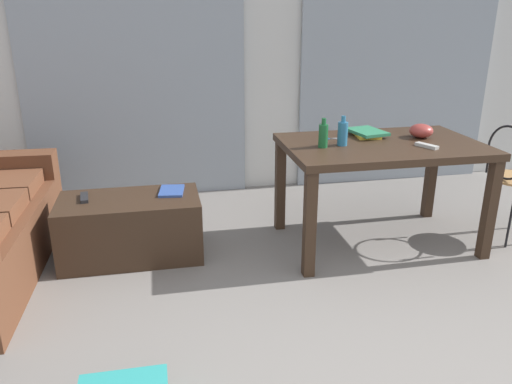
{
  "coord_description": "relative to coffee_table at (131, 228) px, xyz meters",
  "views": [
    {
      "loc": [
        -1.05,
        -1.26,
        1.6
      ],
      "look_at": [
        -0.4,
        1.99,
        0.41
      ],
      "focal_mm": 35.61,
      "sensor_mm": 36.0,
      "label": 1
    }
  ],
  "objects": [
    {
      "name": "bottle_far",
      "position": [
        1.43,
        -0.13,
        0.62
      ],
      "size": [
        0.07,
        0.07,
        0.2
      ],
      "color": "teal",
      "rests_on": "craft_table"
    },
    {
      "name": "ground_plane",
      "position": [
        1.26,
        -0.74,
        -0.21
      ],
      "size": [
        7.96,
        7.96,
        0.0
      ],
      "primitive_type": "plane",
      "color": "gray"
    },
    {
      "name": "bottle_near",
      "position": [
        1.29,
        -0.15,
        0.62
      ],
      "size": [
        0.06,
        0.06,
        0.19
      ],
      "color": "#195B2D",
      "rests_on": "craft_table"
    },
    {
      "name": "tv_remote_primary",
      "position": [
        -0.28,
        0.04,
        0.22
      ],
      "size": [
        0.07,
        0.18,
        0.02
      ],
      "primitive_type": "cube",
      "rotation": [
        0.0,
        0.0,
        0.12
      ],
      "color": "#232326",
      "rests_on": "coffee_table"
    },
    {
      "name": "wire_chair",
      "position": [
        2.67,
        -0.25,
        0.32
      ],
      "size": [
        0.39,
        0.4,
        0.86
      ],
      "color": "#B7844C",
      "rests_on": "ground"
    },
    {
      "name": "book_stack",
      "position": [
        1.7,
        0.09,
        0.56
      ],
      "size": [
        0.25,
        0.32,
        0.04
      ],
      "color": "gold",
      "rests_on": "craft_table"
    },
    {
      "name": "curtains",
      "position": [
        1.26,
        1.23,
        0.94
      ],
      "size": [
        4.27,
        0.03,
        2.3
      ],
      "color": "#99A3AD",
      "rests_on": "ground"
    },
    {
      "name": "coffee_table",
      "position": [
        0.0,
        0.0,
        0.0
      ],
      "size": [
        0.93,
        0.5,
        0.42
      ],
      "color": "#382619",
      "rests_on": "ground"
    },
    {
      "name": "tv_remote_on_table",
      "position": [
        1.96,
        -0.29,
        0.54
      ],
      "size": [
        0.11,
        0.16,
        0.02
      ],
      "primitive_type": "cube",
      "rotation": [
        0.0,
        0.0,
        0.45
      ],
      "color": "#B7B7B2",
      "rests_on": "craft_table"
    },
    {
      "name": "bowl",
      "position": [
        2.06,
        -0.03,
        0.58
      ],
      "size": [
        0.17,
        0.17,
        0.1
      ],
      "primitive_type": "ellipsoid",
      "color": "#9E3833",
      "rests_on": "craft_table"
    },
    {
      "name": "wall_back",
      "position": [
        1.26,
        1.32,
        1.11
      ],
      "size": [
        6.25,
        0.1,
        2.65
      ],
      "primitive_type": "cube",
      "color": "silver",
      "rests_on": "ground"
    },
    {
      "name": "scissors",
      "position": [
        1.42,
        0.05,
        0.54
      ],
      "size": [
        0.12,
        0.05,
        0.0
      ],
      "color": "#9EA0A5",
      "rests_on": "craft_table"
    },
    {
      "name": "craft_table",
      "position": [
        1.73,
        -0.12,
        0.44
      ],
      "size": [
        1.34,
        0.86,
        0.74
      ],
      "color": "#382619",
      "rests_on": "ground"
    },
    {
      "name": "magazine",
      "position": [
        0.29,
        0.07,
        0.22
      ],
      "size": [
        0.19,
        0.25,
        0.02
      ],
      "primitive_type": "cube",
      "rotation": [
        0.0,
        0.0,
        -0.13
      ],
      "color": "#33519E",
      "rests_on": "coffee_table"
    }
  ]
}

